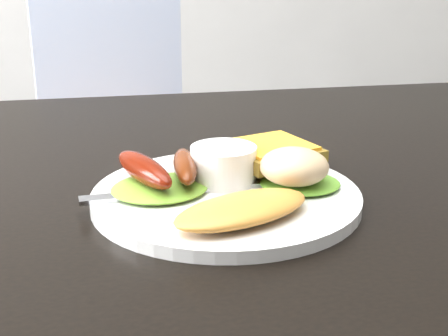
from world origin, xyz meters
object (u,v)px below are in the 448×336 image
dining_table (141,189)px  person (288,138)px  plate (226,197)px  dining_chair (117,171)px

dining_table → person: person is taller
person → dining_table: bearing=51.8°
plate → person: bearing=67.3°
dining_table → dining_chair: 0.92m
person → dining_chair: bearing=-57.2°
dining_table → person: (0.31, 0.45, -0.09)m
person → plate: bearing=63.4°
dining_table → dining_chair: (-0.01, 0.88, -0.28)m
dining_table → plate: plate is taller
dining_chair → person: size_ratio=0.31×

